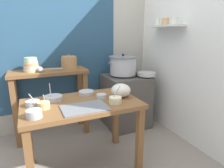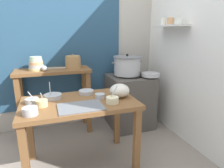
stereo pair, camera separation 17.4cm
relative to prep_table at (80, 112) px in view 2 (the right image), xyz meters
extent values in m
plane|color=gray|center=(0.00, -0.01, -0.61)|extent=(9.00, 9.00, 0.00)
cube|color=#B2ADA3|center=(0.10, 1.09, 0.69)|extent=(4.40, 0.10, 2.60)
cube|color=navy|center=(-0.15, 1.03, 0.74)|extent=(1.90, 0.02, 2.10)
cube|color=white|center=(1.40, 0.19, 0.69)|extent=(0.10, 3.20, 2.60)
cube|color=silver|center=(1.25, 0.39, 0.84)|extent=(0.20, 0.56, 0.02)
cylinder|color=silver|center=(1.25, 0.22, 0.89)|extent=(0.09, 0.09, 0.08)
cylinder|color=tan|center=(1.25, 0.39, 0.90)|extent=(0.09, 0.09, 0.09)
cylinder|color=silver|center=(1.25, 0.55, 0.90)|extent=(0.07, 0.07, 0.09)
cube|color=brown|center=(0.00, 0.00, 0.09)|extent=(1.10, 0.66, 0.04)
cube|color=brown|center=(-0.50, -0.28, -0.27)|extent=(0.06, 0.06, 0.68)
cube|color=brown|center=(0.50, -0.28, -0.27)|extent=(0.06, 0.06, 0.68)
cube|color=brown|center=(-0.50, 0.28, -0.27)|extent=(0.06, 0.06, 0.68)
cube|color=brown|center=(0.50, 0.28, -0.27)|extent=(0.06, 0.06, 0.68)
cube|color=brown|center=(-0.20, 0.82, 0.27)|extent=(0.96, 0.40, 0.04)
cube|color=brown|center=(-0.63, 0.67, -0.18)|extent=(0.06, 0.06, 0.86)
cube|color=brown|center=(0.23, 0.67, -0.18)|extent=(0.06, 0.06, 0.86)
cube|color=brown|center=(-0.63, 0.97, -0.18)|extent=(0.06, 0.06, 0.86)
cube|color=brown|center=(0.23, 0.97, -0.18)|extent=(0.06, 0.06, 0.86)
cube|color=#4C4742|center=(0.85, 0.69, -0.23)|extent=(0.60, 0.60, 0.76)
cylinder|color=black|center=(0.85, 0.69, 0.16)|extent=(0.36, 0.36, 0.02)
cylinder|color=black|center=(0.73, 0.39, -0.16)|extent=(0.04, 0.02, 0.04)
cylinder|color=#B7BABF|center=(0.81, 0.71, 0.29)|extent=(0.37, 0.37, 0.24)
cylinder|color=slate|center=(0.81, 0.71, 0.43)|extent=(0.40, 0.40, 0.02)
sphere|color=black|center=(0.81, 0.71, 0.45)|extent=(0.04, 0.04, 0.04)
cube|color=slate|center=(0.61, 0.71, 0.35)|extent=(0.04, 0.02, 0.02)
cube|color=slate|center=(1.02, 0.71, 0.35)|extent=(0.04, 0.02, 0.02)
cylinder|color=#A37A4C|center=(0.07, 0.82, 0.36)|extent=(0.20, 0.20, 0.15)
cylinder|color=#A37A4C|center=(0.07, 0.82, 0.45)|extent=(0.19, 0.19, 0.02)
sphere|color=#A37A4C|center=(0.07, 0.82, 0.47)|extent=(0.02, 0.02, 0.02)
cylinder|color=#E5C684|center=(-0.39, 0.84, 0.31)|extent=(0.19, 0.19, 0.03)
cylinder|color=#B7BABF|center=(-0.39, 0.84, 0.34)|extent=(0.18, 0.18, 0.04)
cylinder|color=tan|center=(-0.39, 0.84, 0.38)|extent=(0.17, 0.17, 0.04)
cylinder|color=#B7D1AD|center=(-0.39, 0.84, 0.41)|extent=(0.16, 0.16, 0.03)
cylinder|color=#B7D1AD|center=(-0.39, 0.84, 0.45)|extent=(0.15, 0.15, 0.03)
sphere|color=#B7BABF|center=(-0.30, 0.73, 0.33)|extent=(0.07, 0.07, 0.07)
cylinder|color=#B7BABF|center=(-0.16, 0.71, 0.33)|extent=(0.22, 0.05, 0.01)
cube|color=slate|center=(-0.01, -0.17, 0.12)|extent=(0.40, 0.28, 0.01)
ellipsoid|color=silver|center=(0.42, -0.02, 0.18)|extent=(0.20, 0.20, 0.14)
cylinder|color=#B7BABF|center=(1.08, 0.51, 0.20)|extent=(0.25, 0.25, 0.05)
cylinder|color=#E5C684|center=(-0.34, -0.03, 0.14)|extent=(0.11, 0.11, 0.06)
cylinder|color=#337238|center=(-0.34, -0.03, 0.17)|extent=(0.09, 0.09, 0.01)
cylinder|color=#B7BABF|center=(-0.33, -0.03, 0.18)|extent=(0.03, 0.09, 0.14)
cylinder|color=#B7BABF|center=(-0.43, 0.07, 0.14)|extent=(0.13, 0.13, 0.05)
cylinder|color=maroon|center=(-0.43, 0.07, 0.16)|extent=(0.11, 0.11, 0.01)
cylinder|color=#B7BABF|center=(-0.42, 0.06, 0.18)|extent=(0.07, 0.05, 0.13)
cylinder|color=#B7BABF|center=(-0.43, -0.20, 0.14)|extent=(0.12, 0.12, 0.07)
cylinder|color=#337238|center=(-0.43, -0.20, 0.17)|extent=(0.10, 0.10, 0.01)
cylinder|color=#B7BABF|center=(0.11, 0.20, 0.13)|extent=(0.16, 0.16, 0.04)
cylinder|color=beige|center=(0.11, 0.20, 0.14)|extent=(0.14, 0.14, 0.01)
cylinder|color=beige|center=(0.29, -0.16, 0.14)|extent=(0.12, 0.12, 0.06)
cylinder|color=#337238|center=(0.29, -0.16, 0.17)|extent=(0.10, 0.10, 0.01)
cylinder|color=#B7BABF|center=(0.30, -0.15, 0.19)|extent=(0.09, 0.05, 0.16)
cylinder|color=#B7BABF|center=(0.21, 0.01, 0.13)|extent=(0.10, 0.10, 0.05)
cylinder|color=#BFB28C|center=(0.21, 0.01, 0.15)|extent=(0.09, 0.09, 0.01)
cylinder|color=#B7BABF|center=(-0.24, 0.16, 0.13)|extent=(0.18, 0.18, 0.04)
cylinder|color=brown|center=(-0.24, 0.16, 0.15)|extent=(0.15, 0.15, 0.01)
cylinder|color=#B7BABF|center=(-0.26, 0.16, 0.20)|extent=(0.01, 0.09, 0.17)
camera|label=1|loc=(-0.44, -1.72, 0.76)|focal=30.92mm
camera|label=2|loc=(-0.28, -1.78, 0.76)|focal=30.92mm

